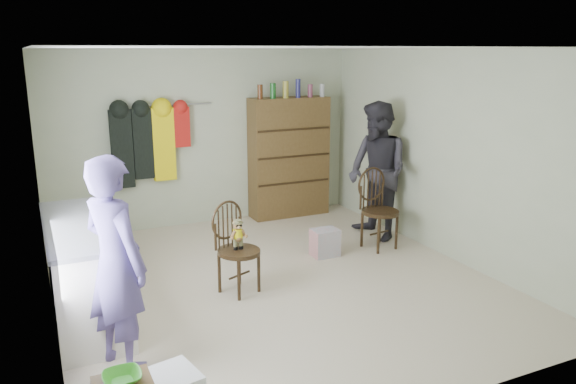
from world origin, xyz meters
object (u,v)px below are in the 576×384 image
chair_far (377,205)px  dresser (289,157)px  counter (85,271)px  chair_front (235,243)px

chair_far → dresser: bearing=94.5°
dresser → chair_far: bearing=-77.5°
counter → dresser: 3.96m
chair_front → chair_far: 2.18m
counter → chair_front: size_ratio=1.92×
counter → chair_far: 3.63m
chair_front → dresser: dresser is taller
chair_far → dresser: size_ratio=0.50×
chair_front → chair_far: bearing=-9.0°
chair_front → chair_far: size_ratio=0.94×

